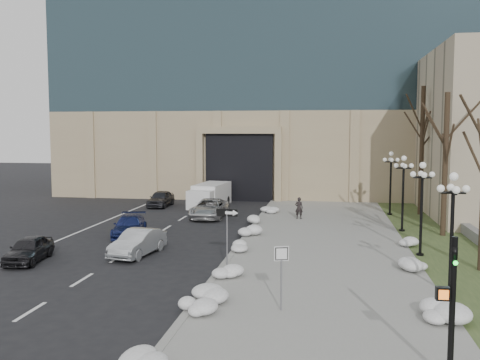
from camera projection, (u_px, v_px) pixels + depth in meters
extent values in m
plane|color=black|center=(198.00, 347.00, 15.62)|extent=(160.00, 160.00, 0.00)
cube|color=gray|center=(323.00, 246.00, 28.82)|extent=(9.00, 40.00, 0.12)
cube|color=gray|center=(240.00, 243.00, 29.54)|extent=(0.30, 40.00, 0.14)
cube|color=#364924|center=(449.00, 251.00, 27.79)|extent=(4.00, 40.00, 0.10)
cube|color=slate|center=(479.00, 239.00, 29.41)|extent=(0.50, 30.00, 0.70)
cube|color=tan|center=(273.00, 152.00, 56.85)|extent=(40.00, 20.00, 8.00)
cube|color=black|center=(241.00, 167.00, 48.41)|extent=(6.00, 2.50, 6.00)
cube|color=tan|center=(239.00, 130.00, 46.73)|extent=(7.50, 0.60, 0.60)
cube|color=tan|center=(200.00, 167.00, 47.59)|extent=(0.60, 0.60, 6.00)
cube|color=tan|center=(278.00, 168.00, 46.48)|extent=(0.60, 0.60, 6.00)
imported|color=black|center=(29.00, 249.00, 25.65)|extent=(1.93, 3.75, 1.22)
imported|color=#B5B9BD|center=(138.00, 243.00, 26.94)|extent=(1.97, 4.13, 1.31)
imported|color=navy|center=(129.00, 226.00, 31.80)|extent=(2.60, 4.49, 1.22)
imported|color=#B6B6B6|center=(210.00, 208.00, 38.49)|extent=(2.27, 4.90, 1.36)
imported|color=#303136|center=(161.00, 199.00, 44.15)|extent=(1.62, 3.91, 1.32)
imported|color=black|center=(299.00, 208.00, 37.32)|extent=(0.60, 0.44, 1.52)
cube|color=silver|center=(212.00, 195.00, 44.64)|extent=(2.52, 4.85, 1.87)
cube|color=silver|center=(201.00, 200.00, 41.96)|extent=(2.10, 1.68, 1.49)
cylinder|color=black|center=(191.00, 206.00, 42.43)|extent=(0.30, 0.67, 0.65)
cylinder|color=black|center=(213.00, 206.00, 41.95)|extent=(0.30, 0.67, 0.65)
cylinder|color=black|center=(207.00, 199.00, 46.29)|extent=(0.30, 0.67, 0.65)
cylinder|color=black|center=(227.00, 200.00, 45.81)|extent=(0.30, 0.67, 0.65)
cylinder|color=slate|center=(227.00, 240.00, 24.24)|extent=(0.06, 0.06, 2.70)
cube|color=black|center=(227.00, 213.00, 24.12)|extent=(0.99, 0.12, 0.33)
cube|color=white|center=(230.00, 213.00, 24.06)|extent=(0.47, 0.05, 0.12)
cone|color=white|center=(236.00, 213.00, 23.99)|extent=(0.25, 0.29, 0.27)
cylinder|color=slate|center=(281.00, 281.00, 18.33)|extent=(0.06, 0.06, 2.32)
cube|color=white|center=(281.00, 254.00, 18.24)|extent=(0.50, 0.19, 0.51)
cube|color=black|center=(282.00, 254.00, 18.22)|extent=(0.43, 0.14, 0.44)
cube|color=white|center=(282.00, 254.00, 18.21)|extent=(0.37, 0.12, 0.38)
cylinder|color=black|center=(452.00, 313.00, 13.01)|extent=(0.15, 0.15, 3.76)
imported|color=black|center=(454.00, 264.00, 12.90)|extent=(0.17, 0.85, 0.17)
sphere|color=#19E533|center=(456.00, 263.00, 12.75)|extent=(0.11, 0.11, 0.11)
cube|color=black|center=(443.00, 294.00, 13.00)|extent=(0.34, 0.20, 0.33)
cube|color=orange|center=(444.00, 295.00, 12.89)|extent=(0.24, 0.03, 0.24)
ellipsoid|color=white|center=(149.00, 360.00, 14.00)|extent=(1.10, 1.60, 0.36)
ellipsoid|color=white|center=(194.00, 307.00, 18.21)|extent=(1.10, 1.60, 0.36)
ellipsoid|color=white|center=(227.00, 274.00, 22.36)|extent=(1.10, 1.60, 0.36)
ellipsoid|color=white|center=(238.00, 247.00, 27.53)|extent=(1.10, 1.60, 0.36)
ellipsoid|color=white|center=(248.00, 233.00, 31.44)|extent=(1.10, 1.60, 0.36)
ellipsoid|color=white|center=(259.00, 221.00, 35.48)|extent=(1.10, 1.60, 0.36)
ellipsoid|color=white|center=(268.00, 210.00, 40.11)|extent=(1.10, 1.60, 0.36)
ellipsoid|color=white|center=(439.00, 314.00, 17.54)|extent=(1.10, 1.60, 0.36)
ellipsoid|color=white|center=(411.00, 266.00, 23.79)|extent=(1.10, 1.60, 0.36)
ellipsoid|color=white|center=(405.00, 242.00, 28.81)|extent=(1.10, 1.60, 0.36)
ellipsoid|color=white|center=(211.00, 297.00, 19.33)|extent=(1.10, 1.60, 0.36)
cylinder|color=black|center=(449.00, 295.00, 20.19)|extent=(0.36, 0.36, 0.20)
cylinder|color=black|center=(451.00, 246.00, 20.01)|extent=(0.14, 0.14, 4.00)
cylinder|color=black|center=(453.00, 193.00, 19.83)|extent=(0.10, 0.90, 0.10)
cylinder|color=black|center=(453.00, 193.00, 19.83)|extent=(0.90, 0.10, 0.10)
sphere|color=silver|center=(454.00, 177.00, 19.77)|extent=(0.32, 0.32, 0.32)
sphere|color=silver|center=(466.00, 189.00, 19.74)|extent=(0.28, 0.28, 0.28)
sphere|color=silver|center=(441.00, 188.00, 19.88)|extent=(0.28, 0.28, 0.28)
sphere|color=silver|center=(451.00, 187.00, 20.25)|extent=(0.28, 0.28, 0.28)
sphere|color=silver|center=(456.00, 190.00, 19.37)|extent=(0.28, 0.28, 0.28)
cylinder|color=black|center=(420.00, 255.00, 26.58)|extent=(0.36, 0.36, 0.20)
cylinder|color=black|center=(421.00, 218.00, 26.40)|extent=(0.14, 0.14, 4.00)
cylinder|color=black|center=(422.00, 177.00, 26.21)|extent=(0.10, 0.90, 0.10)
cylinder|color=black|center=(422.00, 177.00, 26.21)|extent=(0.90, 0.10, 0.10)
sphere|color=silver|center=(423.00, 165.00, 26.16)|extent=(0.32, 0.32, 0.32)
sphere|color=silver|center=(432.00, 174.00, 26.13)|extent=(0.28, 0.28, 0.28)
sphere|color=silver|center=(413.00, 174.00, 26.27)|extent=(0.28, 0.28, 0.28)
sphere|color=silver|center=(421.00, 174.00, 26.64)|extent=(0.28, 0.28, 0.28)
sphere|color=silver|center=(424.00, 175.00, 25.76)|extent=(0.28, 0.28, 0.28)
cylinder|color=black|center=(402.00, 231.00, 32.97)|extent=(0.36, 0.36, 0.20)
cylinder|color=black|center=(403.00, 201.00, 32.79)|extent=(0.14, 0.14, 4.00)
cylinder|color=black|center=(404.00, 168.00, 32.60)|extent=(0.10, 0.90, 0.10)
cylinder|color=black|center=(404.00, 168.00, 32.60)|extent=(0.90, 0.10, 0.10)
sphere|color=silver|center=(404.00, 158.00, 32.55)|extent=(0.32, 0.32, 0.32)
sphere|color=silver|center=(411.00, 166.00, 32.52)|extent=(0.28, 0.28, 0.28)
sphere|color=silver|center=(396.00, 166.00, 32.66)|extent=(0.28, 0.28, 0.28)
sphere|color=silver|center=(403.00, 165.00, 33.03)|extent=(0.28, 0.28, 0.28)
sphere|color=silver|center=(405.00, 166.00, 32.15)|extent=(0.28, 0.28, 0.28)
cylinder|color=black|center=(390.00, 215.00, 39.36)|extent=(0.36, 0.36, 0.20)
cylinder|color=black|center=(390.00, 189.00, 39.18)|extent=(0.14, 0.14, 4.00)
cylinder|color=black|center=(391.00, 162.00, 38.99)|extent=(0.10, 0.90, 0.10)
cylinder|color=black|center=(391.00, 162.00, 38.99)|extent=(0.90, 0.10, 0.10)
sphere|color=silver|center=(391.00, 154.00, 38.93)|extent=(0.32, 0.32, 0.32)
sphere|color=silver|center=(398.00, 160.00, 38.91)|extent=(0.28, 0.28, 0.28)
sphere|color=silver|center=(385.00, 160.00, 39.05)|extent=(0.28, 0.28, 0.28)
sphere|color=silver|center=(390.00, 159.00, 39.42)|extent=(0.28, 0.28, 0.28)
sphere|color=silver|center=(392.00, 160.00, 38.53)|extent=(0.28, 0.28, 0.28)
cylinder|color=black|center=(445.00, 165.00, 31.25)|extent=(0.32, 0.32, 8.50)
cylinder|color=black|center=(422.00, 151.00, 39.06)|extent=(0.32, 0.32, 9.50)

